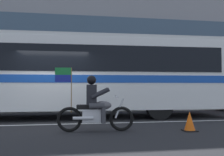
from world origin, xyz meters
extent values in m
plane|color=black|center=(0.00, 0.00, 0.00)|extent=(60.00, 60.00, 0.00)
cube|color=#B7B2A8|center=(0.00, 5.10, 0.07)|extent=(28.00, 3.80, 0.15)
cube|color=silver|center=(0.00, -0.60, 0.00)|extent=(26.60, 0.14, 0.01)
cube|color=#384C60|center=(0.00, 6.96, 5.08)|extent=(25.76, 0.10, 1.40)
cube|color=white|center=(0.25, 1.20, 1.73)|extent=(13.48, 2.85, 2.70)
cube|color=black|center=(0.25, 1.20, 2.28)|extent=(12.41, 2.87, 0.96)
cube|color=#194CB2|center=(0.25, 1.20, 1.53)|extent=(13.22, 2.87, 0.28)
cube|color=silver|center=(0.25, 1.20, 3.14)|extent=(13.21, 2.72, 0.16)
cylinder|color=black|center=(3.95, 0.02, 0.52)|extent=(1.04, 0.30, 1.04)
torus|color=black|center=(2.02, -2.20, 0.34)|extent=(0.69, 0.13, 0.69)
torus|color=black|center=(0.57, -2.11, 0.34)|extent=(0.69, 0.13, 0.69)
cube|color=silver|center=(1.25, -2.15, 0.44)|extent=(0.66, 0.32, 0.36)
ellipsoid|color=#59565B|center=(1.50, -2.17, 0.72)|extent=(0.50, 0.31, 0.24)
cube|color=black|center=(1.05, -2.14, 0.69)|extent=(0.57, 0.29, 0.12)
cylinder|color=silver|center=(1.96, -2.20, 0.65)|extent=(0.28, 0.07, 0.58)
cylinder|color=silver|center=(1.88, -2.19, 0.96)|extent=(0.08, 0.64, 0.04)
cylinder|color=silver|center=(0.94, -2.29, 0.39)|extent=(0.55, 0.12, 0.09)
cube|color=black|center=(1.18, -2.15, 1.02)|extent=(0.30, 0.38, 0.56)
sphere|color=black|center=(1.18, -2.15, 1.44)|extent=(0.26, 0.26, 0.26)
cylinder|color=#38383D|center=(1.33, -1.98, 0.72)|extent=(0.43, 0.18, 0.15)
cylinder|color=#38383D|center=(1.51, -1.99, 0.48)|extent=(0.13, 0.13, 0.46)
cylinder|color=#38383D|center=(1.31, -2.34, 0.72)|extent=(0.43, 0.18, 0.15)
cylinder|color=#38383D|center=(1.49, -2.35, 0.48)|extent=(0.13, 0.13, 0.46)
cylinder|color=black|center=(1.43, -1.96, 1.06)|extent=(0.52, 0.14, 0.32)
cylinder|color=black|center=(1.41, -2.36, 1.06)|extent=(0.52, 0.14, 0.32)
cylinder|color=olive|center=(0.62, -2.11, 1.15)|extent=(0.02, 0.02, 1.25)
cube|color=#197233|center=(0.39, -2.10, 1.68)|extent=(0.44, 0.05, 0.20)
cube|color=navy|center=(0.39, -2.10, 1.47)|extent=(0.44, 0.05, 0.20)
cone|color=#EA590F|center=(3.91, -2.53, 0.28)|extent=(0.32, 0.32, 0.55)
cube|color=black|center=(3.91, -2.53, 0.01)|extent=(0.36, 0.36, 0.03)
camera|label=1|loc=(0.55, -9.29, 1.26)|focal=41.10mm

